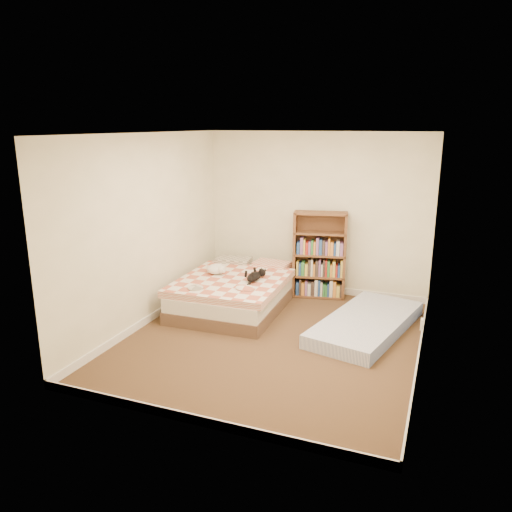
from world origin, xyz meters
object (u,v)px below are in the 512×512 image
(bed, at_px, (236,291))
(bookshelf, at_px, (319,265))
(white_dog, at_px, (216,269))
(black_cat, at_px, (255,276))
(floor_mattress, at_px, (366,324))

(bed, distance_m, bookshelf, 1.37)
(bookshelf, height_order, white_dog, bookshelf)
(bookshelf, xyz_separation_m, black_cat, (-0.69, -0.98, 0.03))
(floor_mattress, bearing_deg, black_cat, -170.37)
(floor_mattress, relative_size, black_cat, 3.26)
(floor_mattress, height_order, white_dog, white_dog)
(bed, xyz_separation_m, floor_mattress, (1.93, -0.19, -0.15))
(white_dog, bearing_deg, black_cat, -26.55)
(black_cat, bearing_deg, bed, 179.61)
(bookshelf, height_order, black_cat, bookshelf)
(floor_mattress, xyz_separation_m, white_dog, (-2.23, 0.18, 0.46))
(bed, bearing_deg, bookshelf, 39.41)
(floor_mattress, bearing_deg, bed, -172.55)
(floor_mattress, relative_size, white_dog, 5.35)
(bookshelf, bearing_deg, floor_mattress, -61.31)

